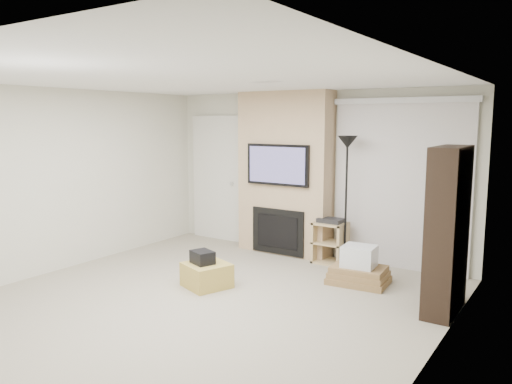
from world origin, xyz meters
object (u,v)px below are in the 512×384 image
Objects in this scene: floor_lamp at (347,164)px; box_stack at (359,269)px; av_stand at (330,240)px; bookshelf at (447,231)px; ottoman at (207,275)px.

floor_lamp reaches higher than box_stack.
floor_lamp reaches higher than av_stand.
floor_lamp is 2.40× the size of box_stack.
bookshelf reaches higher than box_stack.
box_stack is (1.53, 1.17, 0.04)m from ottoman.
floor_lamp is 1.49m from box_stack.
av_stand reaches higher than box_stack.
ottoman is 2.01m from av_stand.
bookshelf is at bearing 16.37° from ottoman.
bookshelf is (1.13, -0.39, 0.71)m from box_stack.
floor_lamp is at bearing -6.80° from av_stand.
box_stack is at bearing -53.20° from floor_lamp.
ottoman is 0.28× the size of bookshelf.
box_stack is 1.39m from bookshelf.
box_stack reaches higher than ottoman.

